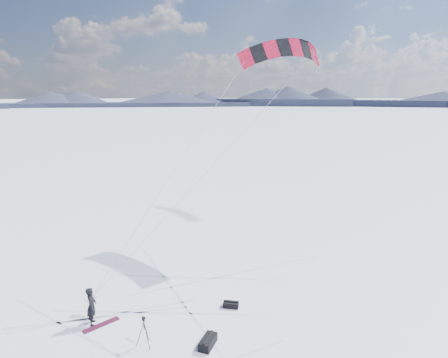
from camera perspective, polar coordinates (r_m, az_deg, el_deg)
ground at (r=17.39m, az=-10.35°, el=-21.68°), size 1800.00×1800.00×0.00m
horizon_hills at (r=15.78m, az=-10.83°, el=-11.82°), size 704.00×705.94×8.27m
snow_tracks at (r=16.67m, az=-11.14°, el=-23.41°), size 17.62×14.39×0.01m
snowkiter at (r=18.43m, az=-19.32°, el=-20.07°), size 0.61×0.73×1.71m
snowboard at (r=18.20m, az=-18.19°, el=-20.36°), size 1.61×0.49×0.04m
tripod at (r=16.14m, az=-12.10°, el=-21.25°), size 0.64×0.61×1.27m
gear_bag_a at (r=16.20m, az=-2.46°, el=-23.54°), size 1.05×0.92×0.43m
gear_bag_b at (r=18.52m, az=1.06°, el=-18.58°), size 0.75×0.75×0.33m
power_kite at (r=26.48m, az=8.58°, el=18.43°), size 15.77×6.90×12.22m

